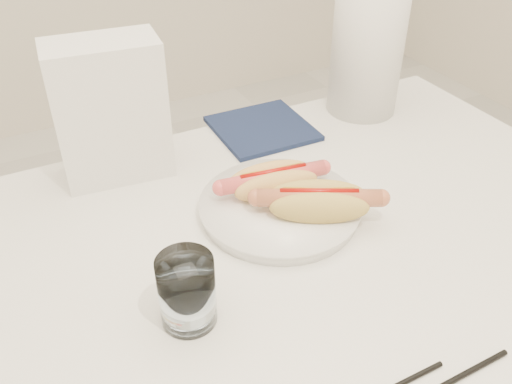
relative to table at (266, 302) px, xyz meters
name	(u,v)px	position (x,y,z in m)	size (l,w,h in m)	color
table	(266,302)	(0.00, 0.00, 0.00)	(1.20, 0.80, 0.75)	white
plate	(279,209)	(0.07, 0.10, 0.07)	(0.23, 0.23, 0.02)	white
hotdog_left	(273,181)	(0.08, 0.13, 0.10)	(0.17, 0.08, 0.05)	#EDB45F
hotdog_right	(318,202)	(0.11, 0.05, 0.10)	(0.17, 0.13, 0.05)	#D4B152
water_glass	(187,291)	(-0.12, -0.03, 0.11)	(0.07, 0.07, 0.09)	white
napkin_box	(110,111)	(-0.11, 0.32, 0.17)	(0.17, 0.09, 0.23)	white
navy_napkin	(262,128)	(0.17, 0.34, 0.06)	(0.17, 0.17, 0.01)	#131D3C
paper_towel_roll	(369,35)	(0.39, 0.33, 0.21)	(0.14, 0.14, 0.30)	white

